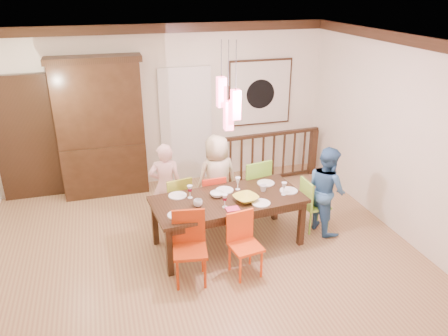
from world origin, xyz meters
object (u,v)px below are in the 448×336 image
object	(u,v)px
chair_end_right	(316,201)
person_end_right	(327,190)
chair_far_left	(176,198)
person_far_mid	(217,178)
china_hutch	(101,128)
person_far_left	(166,186)
balustrade	(268,156)
dining_table	(228,203)

from	to	relation	value
chair_end_right	person_end_right	size ratio (longest dim) A/B	0.62
chair_far_left	person_end_right	xyz separation A→B (m)	(2.16, -0.72, 0.18)
chair_far_left	person_far_mid	size ratio (longest dim) A/B	0.62
chair_far_left	china_hutch	distance (m)	1.99
person_far_mid	person_end_right	bearing A→B (deg)	140.48
person_end_right	person_far_left	bearing A→B (deg)	63.57
balustrade	person_end_right	size ratio (longest dim) A/B	1.53
balustrade	person_far_mid	xyz separation A→B (m)	(-1.32, -1.12, 0.20)
dining_table	person_end_right	xyz separation A→B (m)	(1.54, -0.01, 0.01)
balustrade	chair_end_right	bearing A→B (deg)	-92.53
dining_table	chair_end_right	bearing A→B (deg)	-3.20
dining_table	chair_far_left	distance (m)	0.96
dining_table	chair_far_left	bearing A→B (deg)	125.48
person_far_mid	china_hutch	bearing A→B (deg)	-51.76
china_hutch	person_far_mid	bearing A→B (deg)	-41.20
person_end_right	chair_end_right	bearing A→B (deg)	57.15
dining_table	balustrade	size ratio (longest dim) A/B	1.07
balustrade	person_end_right	distance (m)	1.95
dining_table	chair_end_right	xyz separation A→B (m)	(1.41, 0.06, -0.19)
person_far_left	person_end_right	bearing A→B (deg)	168.13
chair_end_right	china_hutch	world-z (taller)	china_hutch
china_hutch	balustrade	xyz separation A→B (m)	(2.99, -0.35, -0.72)
person_far_mid	person_end_right	xyz separation A→B (m)	(1.48, -0.82, -0.03)
chair_far_left	person_far_mid	world-z (taller)	person_far_mid
person_far_mid	person_end_right	distance (m)	1.69
china_hutch	dining_table	bearing A→B (deg)	-54.72
person_far_left	person_far_mid	distance (m)	0.82
chair_end_right	china_hutch	distance (m)	3.82
china_hutch	chair_far_left	bearing A→B (deg)	-57.64
person_end_right	dining_table	bearing A→B (deg)	82.61
dining_table	person_end_right	world-z (taller)	person_end_right
person_far_left	balustrade	bearing A→B (deg)	-144.61
dining_table	person_far_mid	distance (m)	0.82
person_far_left	person_end_right	xyz separation A→B (m)	(2.30, -0.80, -0.00)
chair_far_left	person_far_left	size ratio (longest dim) A/B	0.64
dining_table	person_far_left	world-z (taller)	person_far_left
chair_far_left	china_hutch	xyz separation A→B (m)	(-0.99, 1.56, 0.72)
chair_far_left	balustrade	world-z (taller)	balustrade
balustrade	person_far_left	bearing A→B (deg)	-155.50
chair_far_left	person_far_mid	distance (m)	0.72
person_far_mid	chair_end_right	bearing A→B (deg)	140.17
chair_end_right	person_end_right	xyz separation A→B (m)	(0.13, -0.06, 0.20)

